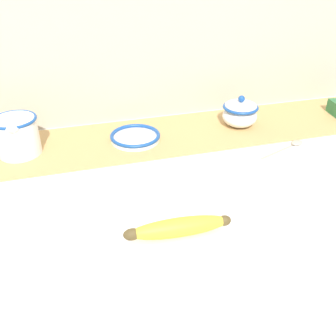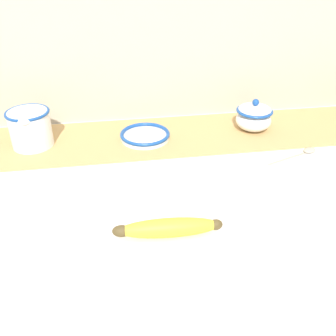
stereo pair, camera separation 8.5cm
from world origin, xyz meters
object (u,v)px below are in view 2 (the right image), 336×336
Objects in this scene: spoon at (306,151)px; small_dish at (145,135)px; cream_pitcher at (30,127)px; banana at (168,228)px; sugar_bowl at (254,117)px.

small_dish is at bearing 140.94° from spoon.
cream_pitcher is 0.32m from small_dish.
banana reaches higher than spoon.
cream_pitcher is 0.53m from banana.
banana is at bearing -53.50° from cream_pitcher.
cream_pitcher reaches higher than sugar_bowl.
cream_pitcher is at bearing 179.91° from sugar_bowl.
banana is (-0.33, -0.42, -0.03)m from sugar_bowl.
small_dish is 0.90× the size of spoon.
cream_pitcher is 0.63× the size of banana.
small_dish is at bearing -178.28° from sugar_bowl.
cream_pitcher is 0.95× the size of small_dish.
small_dish is 0.41m from banana.
spoon is (0.42, 0.27, -0.01)m from banana.
sugar_bowl is 0.50× the size of banana.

